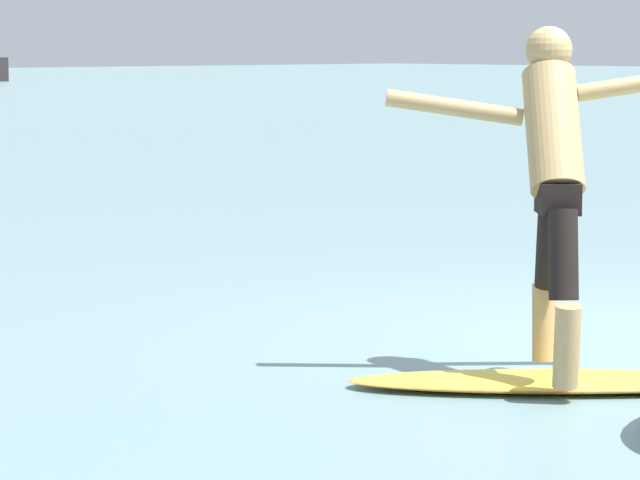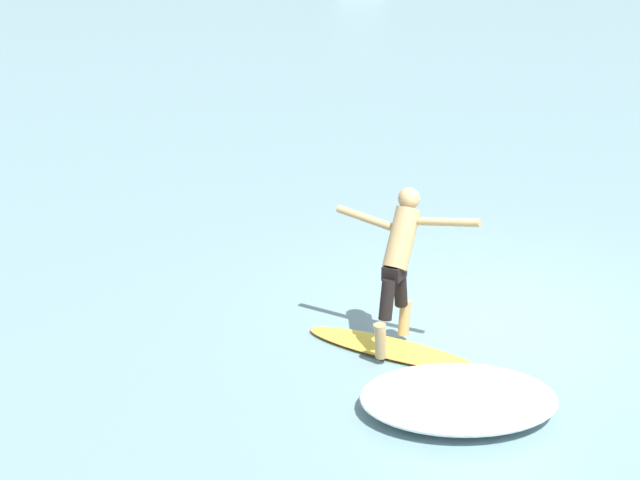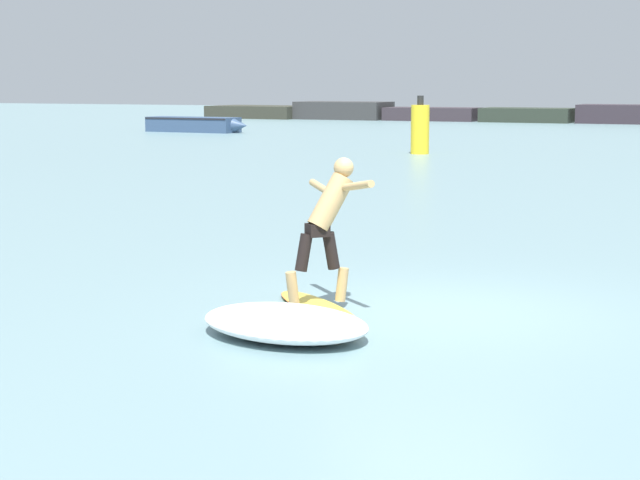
{
  "view_description": "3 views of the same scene",
  "coord_description": "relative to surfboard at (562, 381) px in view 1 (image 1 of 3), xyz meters",
  "views": [
    {
      "loc": [
        -7.47,
        -5.29,
        1.76
      ],
      "look_at": [
        -1.6,
        1.04,
        0.65
      ],
      "focal_mm": 85.0,
      "sensor_mm": 36.0,
      "label": 1
    },
    {
      "loc": [
        -4.79,
        -10.84,
        5.64
      ],
      "look_at": [
        -1.84,
        1.06,
        0.81
      ],
      "focal_mm": 60.0,
      "sensor_mm": 36.0,
      "label": 2
    },
    {
      "loc": [
        3.87,
        -12.27,
        2.78
      ],
      "look_at": [
        -1.93,
        0.8,
        0.66
      ],
      "focal_mm": 60.0,
      "sensor_mm": 36.0,
      "label": 3
    }
  ],
  "objects": [
    {
      "name": "surfboard",
      "position": [
        0.0,
        0.0,
        0.0
      ],
      "size": [
        1.94,
        1.85,
        0.21
      ],
      "color": "yellow",
      "rests_on": "ground"
    },
    {
      "name": "surfer",
      "position": [
        0.07,
        0.14,
        1.11
      ],
      "size": [
        1.35,
        1.22,
        1.79
      ],
      "color": "tan",
      "rests_on": "surfboard"
    },
    {
      "name": "ground_plane",
      "position": [
        1.35,
        0.53,
        -0.04
      ],
      "size": [
        200.0,
        200.0,
        0.0
      ],
      "primitive_type": "plane",
      "color": "slate"
    }
  ]
}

